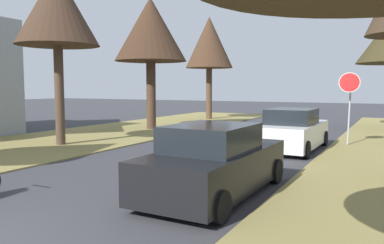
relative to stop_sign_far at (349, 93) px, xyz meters
name	(u,v)px	position (x,y,z in m)	size (l,w,h in m)	color
stop_sign_far	(349,93)	(0.00, 0.00, 0.00)	(0.82, 0.68, 2.92)	#9EA0A5
street_tree_left_mid_a	(57,9)	(-10.38, -5.38, 3.31)	(3.29, 3.29, 6.96)	#4D392C
street_tree_left_mid_b	(150,30)	(-10.47, 1.37, 3.34)	(3.98, 3.98, 7.27)	#4B3526
street_tree_left_far	(209,43)	(-10.61, 9.22, 3.44)	(3.46, 3.46, 7.46)	brown
parked_sedan_black	(215,163)	(-1.79, -9.07, -1.44)	(2.01, 4.43, 1.57)	black
parked_sedan_white	(293,131)	(-1.75, -2.04, -1.44)	(2.01, 4.43, 1.57)	white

